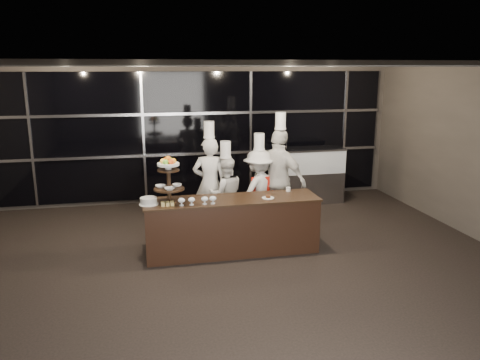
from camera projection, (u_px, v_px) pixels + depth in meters
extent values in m
plane|color=black|center=(247.00, 302.00, 6.11)|extent=(10.00, 10.00, 0.00)
plane|color=black|center=(248.00, 66.00, 5.41)|extent=(10.00, 10.00, 0.00)
plane|color=#473F38|center=(198.00, 135.00, 10.51)|extent=(9.00, 0.00, 9.00)
cube|color=black|center=(198.00, 136.00, 10.45)|extent=(8.60, 0.04, 2.80)
cube|color=#A5A5AA|center=(199.00, 154.00, 10.50)|extent=(8.60, 0.06, 0.06)
cube|color=#A5A5AA|center=(198.00, 113.00, 10.29)|extent=(8.60, 0.06, 0.06)
cube|color=#A5A5AA|center=(31.00, 141.00, 9.71)|extent=(0.05, 0.05, 2.80)
cube|color=#A5A5AA|center=(144.00, 137.00, 10.18)|extent=(0.05, 0.05, 2.80)
cube|color=#A5A5AA|center=(251.00, 134.00, 10.67)|extent=(0.05, 0.05, 2.80)
cube|color=#A5A5AA|center=(344.00, 131.00, 11.14)|extent=(0.05, 0.05, 2.80)
cube|color=black|center=(232.00, 226.00, 7.67)|extent=(2.80, 0.70, 0.90)
cube|color=black|center=(232.00, 200.00, 7.57)|extent=(2.84, 0.74, 0.03)
cylinder|color=black|center=(170.00, 201.00, 7.36)|extent=(0.24, 0.24, 0.03)
cylinder|color=black|center=(169.00, 181.00, 7.28)|extent=(0.06, 0.06, 0.70)
cylinder|color=black|center=(169.00, 189.00, 7.31)|extent=(0.48, 0.48, 0.02)
cylinder|color=black|center=(168.00, 170.00, 7.24)|extent=(0.34, 0.34, 0.02)
cylinder|color=white|center=(168.00, 167.00, 7.23)|extent=(0.10, 0.10, 0.06)
cylinder|color=white|center=(168.00, 164.00, 7.22)|extent=(0.34, 0.34, 0.04)
sphere|color=orange|center=(173.00, 161.00, 7.22)|extent=(0.09, 0.09, 0.09)
sphere|color=#6BA92B|center=(170.00, 160.00, 7.28)|extent=(0.09, 0.09, 0.09)
sphere|color=#DD5512|center=(165.00, 161.00, 7.26)|extent=(0.09, 0.09, 0.09)
sphere|color=yellow|center=(163.00, 161.00, 7.19)|extent=(0.09, 0.09, 0.09)
sphere|color=#70B82F|center=(166.00, 162.00, 7.13)|extent=(0.09, 0.09, 0.09)
sphere|color=#DA4A12|center=(171.00, 162.00, 7.15)|extent=(0.09, 0.09, 0.09)
sphere|color=orange|center=(168.00, 159.00, 7.19)|extent=(0.09, 0.09, 0.09)
imported|color=white|center=(160.00, 186.00, 7.33)|extent=(0.16, 0.16, 0.04)
imported|color=white|center=(177.00, 185.00, 7.38)|extent=(0.15, 0.15, 0.05)
imported|color=white|center=(170.00, 189.00, 7.19)|extent=(0.16, 0.16, 0.04)
cylinder|color=silver|center=(182.00, 205.00, 7.18)|extent=(0.07, 0.07, 0.01)
cylinder|color=silver|center=(182.00, 203.00, 7.18)|extent=(0.02, 0.02, 0.05)
ellipsoid|color=silver|center=(181.00, 200.00, 7.16)|extent=(0.11, 0.11, 0.08)
ellipsoid|color=green|center=(181.00, 200.00, 7.16)|extent=(0.08, 0.08, 0.05)
cylinder|color=silver|center=(192.00, 205.00, 7.21)|extent=(0.07, 0.07, 0.01)
cylinder|color=silver|center=(192.00, 203.00, 7.21)|extent=(0.02, 0.02, 0.05)
ellipsoid|color=silver|center=(191.00, 200.00, 7.20)|extent=(0.11, 0.11, 0.08)
ellipsoid|color=#D61E43|center=(191.00, 199.00, 7.20)|extent=(0.08, 0.08, 0.05)
cylinder|color=silver|center=(205.00, 204.00, 7.26)|extent=(0.07, 0.07, 0.01)
cylinder|color=silver|center=(205.00, 202.00, 7.25)|extent=(0.02, 0.02, 0.05)
ellipsoid|color=silver|center=(205.00, 199.00, 7.24)|extent=(0.11, 0.11, 0.08)
ellipsoid|color=beige|center=(205.00, 199.00, 7.24)|extent=(0.08, 0.08, 0.05)
cylinder|color=silver|center=(213.00, 203.00, 7.28)|extent=(0.07, 0.07, 0.01)
cylinder|color=silver|center=(213.00, 201.00, 7.28)|extent=(0.02, 0.02, 0.05)
ellipsoid|color=silver|center=(213.00, 198.00, 7.26)|extent=(0.11, 0.11, 0.08)
ellipsoid|color=#472717|center=(213.00, 198.00, 7.26)|extent=(0.08, 0.08, 0.05)
cylinder|color=white|center=(149.00, 204.00, 7.24)|extent=(0.30, 0.30, 0.01)
cylinder|color=silver|center=(149.00, 201.00, 7.23)|extent=(0.26, 0.26, 0.10)
cube|color=#D7BE69|center=(163.00, 205.00, 7.14)|extent=(0.06, 0.06, 0.05)
cube|color=#D7BE69|center=(168.00, 204.00, 7.15)|extent=(0.05, 0.06, 0.05)
cube|color=#D7BE69|center=(172.00, 204.00, 7.17)|extent=(0.05, 0.06, 0.05)
cube|color=#D7BE69|center=(163.00, 203.00, 7.21)|extent=(0.06, 0.06, 0.05)
cube|color=#D7BE69|center=(167.00, 203.00, 7.22)|extent=(0.05, 0.06, 0.05)
cube|color=#D7BE69|center=(172.00, 203.00, 7.24)|extent=(0.05, 0.06, 0.05)
cylinder|color=white|center=(268.00, 198.00, 7.58)|extent=(0.20, 0.20, 0.01)
cylinder|color=#4C2814|center=(268.00, 196.00, 7.58)|extent=(0.08, 0.08, 0.04)
cylinder|color=white|center=(288.00, 189.00, 8.00)|extent=(0.08, 0.08, 0.07)
cube|color=#A5A5AA|center=(310.00, 187.00, 10.61)|extent=(1.42, 0.61, 0.70)
cube|color=silver|center=(311.00, 161.00, 10.47)|extent=(1.42, 0.61, 0.50)
cube|color=#FFC67F|center=(311.00, 161.00, 10.47)|extent=(1.31, 0.51, 0.40)
cube|color=#A5A5AA|center=(311.00, 149.00, 10.41)|extent=(1.44, 0.63, 0.04)
imported|color=silver|center=(210.00, 184.00, 8.72)|extent=(0.70, 0.52, 1.74)
cylinder|color=white|center=(209.00, 129.00, 8.48)|extent=(0.19, 0.19, 0.30)
cylinder|color=white|center=(209.00, 137.00, 8.52)|extent=(0.21, 0.21, 0.03)
imported|color=white|center=(226.00, 194.00, 8.68)|extent=(0.70, 0.55, 1.39)
cylinder|color=white|center=(226.00, 149.00, 8.48)|extent=(0.19, 0.19, 0.30)
cylinder|color=white|center=(226.00, 157.00, 8.51)|extent=(0.21, 0.21, 0.03)
imported|color=silver|center=(259.00, 191.00, 8.65)|extent=(1.14, 0.98, 1.54)
cylinder|color=white|center=(259.00, 142.00, 8.43)|extent=(0.19, 0.19, 0.30)
cylinder|color=white|center=(259.00, 149.00, 8.47)|extent=(0.21, 0.21, 0.03)
cube|color=#B6190E|center=(260.00, 192.00, 8.54)|extent=(0.34, 0.03, 0.57)
imported|color=silver|center=(279.00, 180.00, 8.62)|extent=(1.06, 1.17, 1.91)
cylinder|color=white|center=(281.00, 121.00, 8.36)|extent=(0.19, 0.19, 0.30)
cylinder|color=white|center=(280.00, 129.00, 8.40)|extent=(0.21, 0.21, 0.03)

